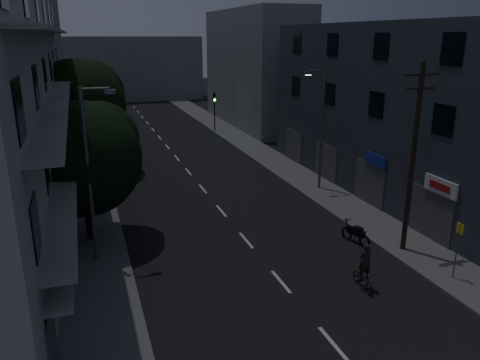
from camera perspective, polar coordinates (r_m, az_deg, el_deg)
ground at (r=37.20m, az=-6.48°, el=1.21°), size 160.00×160.00×0.00m
sidewalk_left at (r=36.42m, az=-18.07°, el=0.22°), size 3.00×90.00×0.15m
sidewalk_right at (r=39.39m, az=4.23°, el=2.30°), size 3.00×90.00×0.15m
lane_markings at (r=43.13m, az=-8.30°, el=3.39°), size 0.15×60.50×0.01m
building_right at (r=31.26m, az=20.21°, el=7.53°), size 6.19×28.00×11.00m
building_far_left at (r=58.19m, az=-23.98°, el=13.65°), size 6.00×20.00×16.00m
building_far_right at (r=55.64m, az=1.77°, el=13.43°), size 6.00×20.00×13.00m
building_far_end at (r=80.50m, az=-13.82°, el=13.07°), size 24.00×8.00×10.00m
tree_near at (r=24.36m, az=-18.45°, el=2.98°), size 5.74×5.74×7.08m
tree_mid at (r=36.74m, az=-19.02°, el=8.91°), size 6.91×6.91×8.50m
tree_far at (r=43.53m, az=-18.85°, el=8.61°), size 5.43×5.43×6.71m
traffic_signal_far_right at (r=51.37m, az=-3.13°, el=9.28°), size 0.28×0.37×4.10m
traffic_signal_far_left at (r=51.42m, az=-18.02°, el=8.48°), size 0.28×0.37×4.10m
street_lamp_left_near at (r=21.66m, az=-17.74°, el=1.39°), size 1.51×0.25×8.00m
street_lamp_right at (r=31.57m, az=9.81°, el=6.76°), size 1.51×0.25×8.00m
street_lamp_left_far at (r=40.29m, az=-18.19°, el=8.40°), size 1.51×0.25×8.00m
utility_pole at (r=23.13m, az=20.35°, el=2.80°), size 1.80×0.24×9.00m
bus_stop_sign at (r=21.99m, az=25.06°, el=-6.72°), size 0.06×0.35×2.52m
motorcycle at (r=24.78m, az=13.92°, el=-6.43°), size 0.76×1.82×1.20m
cyclist at (r=20.57m, az=14.85°, el=-10.95°), size 0.66×1.65×2.05m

